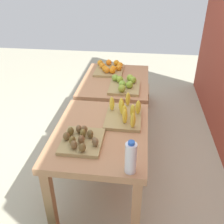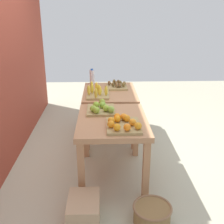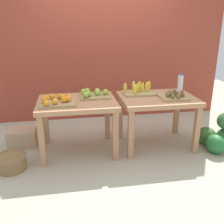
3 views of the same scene
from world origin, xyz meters
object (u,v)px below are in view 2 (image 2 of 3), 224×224
object	(u,v)px
banana_crate	(97,93)
water_bottle	(92,77)
apple_bin	(101,109)
orange_bin	(123,124)
display_table_left	(112,127)
display_table_right	(110,98)
cardboard_produce_box	(84,211)
kiwi_bin	(117,86)
wicker_basket	(152,214)
watermelon_pile	(120,106)

from	to	relation	value
banana_crate	water_bottle	distance (m)	0.69
apple_bin	orange_bin	bearing A→B (deg)	-154.31
display_table_left	water_bottle	xyz separation A→B (m)	(1.57, 0.28, 0.23)
apple_bin	banana_crate	distance (m)	0.66
water_bottle	display_table_left	bearing A→B (deg)	-169.89
display_table_right	water_bottle	bearing A→B (deg)	31.80
display_table_left	cardboard_produce_box	xyz separation A→B (m)	(-0.81, 0.30, -0.51)
apple_bin	kiwi_bin	bearing A→B (deg)	-13.27
orange_bin	wicker_basket	distance (m)	0.94
display_table_right	cardboard_produce_box	bearing A→B (deg)	171.17
kiwi_bin	display_table_left	bearing A→B (deg)	174.64
banana_crate	watermelon_pile	distance (m)	1.32
watermelon_pile	display_table_left	bearing A→B (deg)	173.56
display_table_right	cardboard_produce_box	size ratio (longest dim) A/B	2.60
orange_bin	display_table_right	bearing A→B (deg)	4.32
display_table_right	wicker_basket	bearing A→B (deg)	-169.91
watermelon_pile	orange_bin	bearing A→B (deg)	176.88
orange_bin	watermelon_pile	xyz separation A→B (m)	(2.25, -0.12, -0.59)
display_table_left	apple_bin	xyz separation A→B (m)	(0.24, 0.13, 0.15)
apple_bin	watermelon_pile	bearing A→B (deg)	-11.41
apple_bin	watermelon_pile	size ratio (longest dim) A/B	0.64
banana_crate	display_table_right	bearing A→B (deg)	-39.15
display_table_left	cardboard_produce_box	bearing A→B (deg)	159.72
water_bottle	watermelon_pile	size ratio (longest dim) A/B	0.40
display_table_right	banana_crate	size ratio (longest dim) A/B	2.32
orange_bin	apple_bin	bearing A→B (deg)	25.69
cardboard_produce_box	water_bottle	bearing A→B (deg)	-0.48
water_bottle	watermelon_pile	xyz separation A→B (m)	(0.43, -0.51, -0.67)
banana_crate	water_bottle	world-z (taller)	water_bottle
display_table_left	display_table_right	xyz separation A→B (m)	(1.12, 0.00, 0.00)
wicker_basket	cardboard_produce_box	size ratio (longest dim) A/B	0.94
orange_bin	apple_bin	size ratio (longest dim) A/B	1.09
orange_bin	apple_bin	xyz separation A→B (m)	(0.48, 0.23, 0.00)
display_table_right	wicker_basket	world-z (taller)	display_table_right
banana_crate	cardboard_produce_box	size ratio (longest dim) A/B	1.12
apple_bin	water_bottle	size ratio (longest dim) A/B	1.60
orange_bin	water_bottle	size ratio (longest dim) A/B	1.74
kiwi_bin	orange_bin	bearing A→B (deg)	179.29
wicker_basket	cardboard_produce_box	distance (m)	0.65
banana_crate	wicker_basket	world-z (taller)	banana_crate
wicker_basket	kiwi_bin	bearing A→B (deg)	6.02
display_table_left	wicker_basket	size ratio (longest dim) A/B	2.77
apple_bin	display_table_left	bearing A→B (deg)	-151.27
orange_bin	water_bottle	xyz separation A→B (m)	(1.82, 0.38, 0.08)
display_table_left	water_bottle	distance (m)	1.61
apple_bin	banana_crate	bearing A→B (deg)	4.77
watermelon_pile	wicker_basket	xyz separation A→B (m)	(-2.85, -0.12, -0.09)
display_table_left	banana_crate	xyz separation A→B (m)	(0.89, 0.18, 0.16)
water_bottle	watermelon_pile	bearing A→B (deg)	-49.84
kiwi_bin	wicker_basket	world-z (taller)	kiwi_bin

